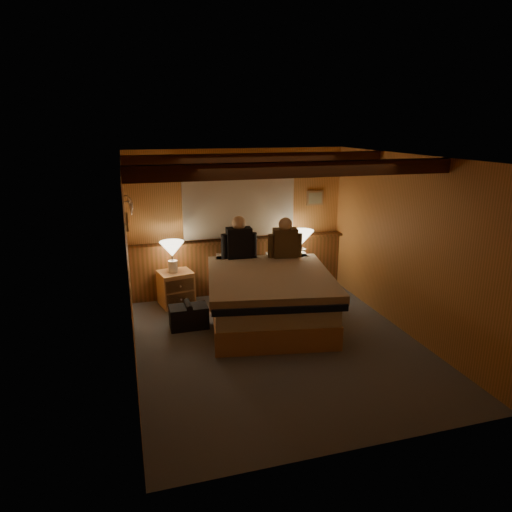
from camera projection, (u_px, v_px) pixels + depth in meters
name	position (u px, v px, depth m)	size (l,w,h in m)	color
floor	(278.00, 344.00, 5.96)	(4.20, 4.20, 0.00)	#535962
ceiling	(281.00, 157.00, 5.30)	(4.20, 4.20, 0.00)	#C28849
wall_back	(238.00, 222.00, 7.57)	(3.60, 3.60, 0.00)	#DB904E
wall_left	(129.00, 268.00, 5.15)	(4.20, 4.20, 0.00)	#DB904E
wall_right	(406.00, 246.00, 6.11)	(4.20, 4.20, 0.00)	#DB904E
wall_front	(364.00, 325.00, 3.69)	(3.60, 3.60, 0.00)	#DB904E
wainscot	(240.00, 264.00, 7.71)	(3.60, 0.23, 0.94)	brown
curtain_window	(239.00, 204.00, 7.41)	(2.18, 0.09, 1.11)	#4B2312
ceiling_beams	(277.00, 164.00, 5.46)	(3.60, 1.65, 0.16)	#4B2312
coat_rail	(130.00, 204.00, 6.50)	(0.05, 0.55, 0.24)	silver
framed_print	(315.00, 198.00, 7.81)	(0.30, 0.04, 0.25)	tan
bed	(269.00, 295.00, 6.58)	(2.02, 2.45, 0.75)	tan
nightstand_left	(176.00, 288.00, 7.21)	(0.58, 0.54, 0.55)	tan
nightstand_right	(299.00, 276.00, 7.75)	(0.61, 0.57, 0.57)	tan
lamp_left	(172.00, 251.00, 7.02)	(0.38, 0.38, 0.49)	silver
lamp_right	(302.00, 239.00, 7.56)	(0.39, 0.39, 0.51)	silver
person_left	(239.00, 241.00, 7.10)	(0.57, 0.24, 0.69)	black
person_right	(285.00, 241.00, 7.14)	(0.54, 0.26, 0.66)	#47331C
duffel_bag	(189.00, 316.00, 6.41)	(0.53, 0.32, 0.38)	black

